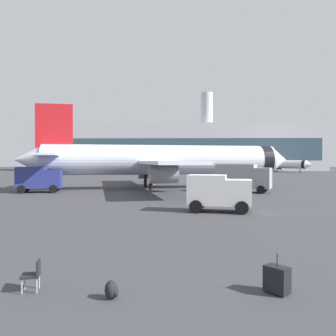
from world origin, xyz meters
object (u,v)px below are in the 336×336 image
at_px(safety_cone_mid, 153,183).
at_px(traveller_backpack, 111,290).
at_px(safety_cone_far, 187,180).
at_px(airplane_at_gate, 161,160).
at_px(service_truck, 39,178).
at_px(fuel_truck, 243,177).
at_px(safety_cone_near, 208,203).
at_px(safety_cone_outer, 108,182).
at_px(gate_chair, 33,273).
at_px(airplane_taxiing, 276,164).
at_px(rolling_suitcase, 277,279).
at_px(cargo_van, 219,191).

height_order(safety_cone_mid, traveller_backpack, safety_cone_mid).
bearing_deg(safety_cone_mid, safety_cone_far, 40.37).
relative_size(airplane_at_gate, service_truck, 6.92).
height_order(service_truck, fuel_truck, fuel_truck).
height_order(safety_cone_near, safety_cone_outer, safety_cone_outer).
bearing_deg(safety_cone_mid, gate_chair, -90.58).
distance_m(safety_cone_near, safety_cone_mid, 25.30).
xyz_separation_m(airplane_at_gate, service_truck, (-13.62, -6.18, -2.05)).
bearing_deg(airplane_taxiing, fuel_truck, -108.23).
xyz_separation_m(safety_cone_mid, rolling_suitcase, (6.25, -42.73, 0.10)).
distance_m(fuel_truck, safety_cone_mid, 16.34).
xyz_separation_m(safety_cone_near, traveller_backpack, (-4.17, -18.64, -0.06)).
height_order(safety_cone_mid, rolling_suitcase, rolling_suitcase).
relative_size(cargo_van, traveller_backpack, 9.76).
relative_size(airplane_taxiing, safety_cone_near, 31.76).
bearing_deg(cargo_van, airplane_at_gate, 103.35).
height_order(service_truck, rolling_suitcase, service_truck).
bearing_deg(airplane_at_gate, airplane_taxiing, 63.52).
height_order(safety_cone_outer, gate_chair, gate_chair).
xyz_separation_m(service_truck, safety_cone_mid, (12.09, 12.83, -1.31)).
bearing_deg(safety_cone_outer, safety_cone_near, -63.48).
xyz_separation_m(fuel_truck, safety_cone_outer, (-17.99, 13.29, -1.47)).
bearing_deg(airplane_taxiing, safety_cone_outer, -125.37).
xyz_separation_m(fuel_truck, cargo_van, (-4.59, -15.50, -0.32)).
xyz_separation_m(airplane_at_gate, safety_cone_outer, (-8.47, 7.99, -3.35)).
xyz_separation_m(service_truck, fuel_truck, (23.14, 0.88, 0.16)).
bearing_deg(safety_cone_mid, safety_cone_near, -76.28).
bearing_deg(service_truck, airplane_at_gate, 24.41).
xyz_separation_m(fuel_truck, rolling_suitcase, (-4.80, -30.79, -1.38)).
xyz_separation_m(airplane_at_gate, fuel_truck, (9.53, -5.30, -1.88)).
height_order(airplane_taxiing, fuel_truck, airplane_taxiing).
height_order(airplane_at_gate, airplane_taxiing, airplane_at_gate).
xyz_separation_m(service_truck, safety_cone_far, (17.25, 17.22, -1.21)).
relative_size(service_truck, safety_cone_far, 6.33).
bearing_deg(airplane_at_gate, service_truck, -155.59).
xyz_separation_m(fuel_truck, traveller_backpack, (-9.23, -31.27, -1.54)).
bearing_deg(gate_chair, safety_cone_outer, 98.40).
bearing_deg(airplane_taxiing, gate_chair, -108.90).
distance_m(airplane_taxiing, safety_cone_outer, 72.09).
xyz_separation_m(airplane_at_gate, rolling_suitcase, (4.72, -36.08, -3.27)).
bearing_deg(fuel_truck, safety_cone_far, 109.84).
xyz_separation_m(safety_cone_far, safety_cone_outer, (-12.10, -3.05, -0.10)).
bearing_deg(cargo_van, airplane_taxiing, 72.08).
relative_size(airplane_taxiing, gate_chair, 21.91).
distance_m(safety_cone_mid, rolling_suitcase, 43.19).
relative_size(fuel_truck, gate_chair, 7.51).
bearing_deg(traveller_backpack, cargo_van, 73.62).
relative_size(safety_cone_outer, traveller_backpack, 1.28).
bearing_deg(cargo_van, service_truck, 141.76).
bearing_deg(safety_cone_mid, cargo_van, -76.75).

